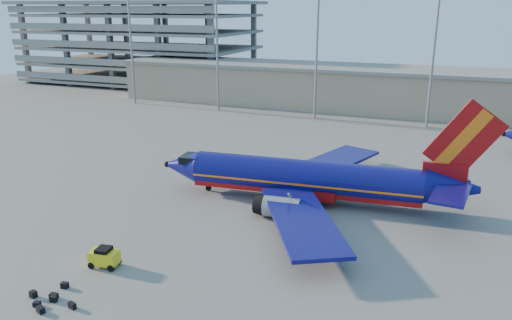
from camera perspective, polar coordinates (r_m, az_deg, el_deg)
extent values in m
plane|color=slate|center=(51.29, -1.75, -5.77)|extent=(220.00, 220.00, 0.00)
cube|color=gray|center=(102.89, 16.73, 7.47)|extent=(120.00, 15.00, 8.00)
cube|color=slate|center=(102.32, 16.93, 9.79)|extent=(122.00, 16.00, 0.60)
cube|color=slate|center=(143.80, -12.80, 9.11)|extent=(60.00, 30.00, 0.70)
cube|color=slate|center=(143.31, -12.91, 10.77)|extent=(60.00, 30.00, 0.70)
cube|color=slate|center=(142.94, -13.02, 12.44)|extent=(60.00, 30.00, 0.70)
cube|color=slate|center=(142.69, -13.14, 14.12)|extent=(60.00, 30.00, 0.70)
cube|color=slate|center=(142.57, -13.26, 15.80)|extent=(60.00, 30.00, 0.70)
cube|color=slate|center=(142.56, -13.35, 17.09)|extent=(62.00, 32.00, 0.80)
cube|color=slate|center=(153.71, -10.24, 13.31)|extent=(1.20, 1.20, 21.00)
cylinder|color=gray|center=(110.03, -14.14, 13.51)|extent=(0.44, 0.44, 28.00)
cylinder|color=gray|center=(99.71, -4.49, 13.63)|extent=(0.44, 0.44, 28.00)
cylinder|color=gray|center=(92.63, 6.99, 13.30)|extent=(0.44, 0.44, 28.00)
cylinder|color=gray|center=(89.53, 19.73, 12.33)|extent=(0.44, 0.44, 28.00)
cylinder|color=#0E0D66|center=(52.98, 5.58, -1.96)|extent=(24.20, 5.95, 3.69)
cube|color=#A30D0F|center=(53.29, 5.55, -2.93)|extent=(24.13, 5.26, 1.30)
cube|color=orange|center=(53.06, 5.58, -2.22)|extent=(24.20, 5.99, 0.22)
cone|color=#0E0D66|center=(57.13, -8.40, -0.64)|extent=(4.52, 4.07, 3.69)
cube|color=black|center=(56.33, -7.24, 0.16)|extent=(2.63, 2.81, 0.80)
cone|color=#0E0D66|center=(52.34, 21.47, -2.95)|extent=(5.52, 4.17, 3.69)
cube|color=#A30D0F|center=(51.84, 20.75, -1.48)|extent=(4.23, 0.94, 2.20)
cube|color=#A30D0F|center=(51.05, 22.72, 2.12)|extent=(7.32, 1.01, 7.97)
cube|color=orange|center=(51.03, 22.50, 2.13)|extent=(4.89, 0.88, 6.25)
cube|color=#0E0D66|center=(55.34, 20.87, -1.22)|extent=(4.77, 6.99, 0.22)
cube|color=#0E0D66|center=(48.93, 21.36, -3.62)|extent=(3.70, 6.69, 0.22)
cube|color=#0E0D66|center=(61.28, 8.52, -0.30)|extent=(9.65, 16.26, 0.35)
cube|color=#0E0D66|center=(45.00, 5.26, -6.73)|extent=(11.95, 15.93, 0.35)
cube|color=#A30D0F|center=(53.35, 6.07, -3.38)|extent=(6.33, 4.44, 1.00)
cylinder|color=gray|center=(58.51, 5.37, -1.70)|extent=(3.78, 2.43, 2.10)
cylinder|color=gray|center=(49.00, 2.97, -5.45)|extent=(3.78, 2.43, 2.10)
cylinder|color=gray|center=(56.63, -5.46, -2.99)|extent=(0.26, 0.26, 1.10)
cylinder|color=black|center=(56.71, -5.45, -3.20)|extent=(0.66, 0.31, 0.64)
cylinder|color=black|center=(55.92, 7.54, -3.47)|extent=(0.89, 0.63, 0.84)
cylinder|color=black|center=(51.15, 6.60, -5.44)|extent=(0.89, 0.63, 0.84)
cube|color=yellow|center=(42.27, -16.94, -10.59)|extent=(2.41, 1.59, 1.07)
cube|color=black|center=(41.98, -17.02, -9.81)|extent=(1.23, 1.32, 0.38)
cylinder|color=black|center=(43.36, -17.48, -10.69)|extent=(0.58, 0.27, 0.56)
cylinder|color=black|center=(42.49, -18.31, -11.38)|extent=(0.58, 0.27, 0.56)
cylinder|color=black|center=(42.55, -15.46, -11.06)|extent=(0.58, 0.27, 0.56)
cylinder|color=black|center=(41.66, -16.25, -11.77)|extent=(0.58, 0.27, 0.56)
cube|color=black|center=(40.25, -24.11, -13.82)|extent=(0.55, 0.49, 0.48)
cube|color=black|center=(39.10, -23.76, -14.84)|extent=(0.57, 0.49, 0.35)
cube|color=black|center=(38.30, -23.41, -15.43)|extent=(0.72, 0.58, 0.43)
cube|color=black|center=(39.15, -22.14, -14.52)|extent=(0.54, 0.39, 0.43)
cube|color=black|center=(39.60, -22.12, -14.19)|extent=(0.61, 0.48, 0.37)
cube|color=black|center=(37.97, -20.27, -15.33)|extent=(0.66, 0.45, 0.45)
cube|color=black|center=(40.55, -21.03, -13.22)|extent=(0.57, 0.45, 0.44)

